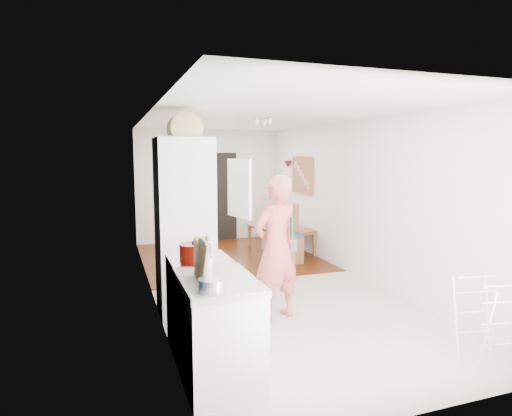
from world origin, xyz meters
TOP-DOWN VIEW (x-y plane):
  - room_shell at (0.00, 0.00)m, footprint 3.20×7.00m
  - floor at (0.00, 0.00)m, footprint 3.20×7.00m
  - wood_floor_overlay at (0.00, 1.85)m, footprint 3.20×3.30m
  - sage_wall_panel at (-1.59, -2.00)m, footprint 0.02×3.00m
  - tile_splashback at (-1.59, -2.55)m, footprint 0.02×1.90m
  - doorway_recess at (0.20, 3.48)m, footprint 0.90×0.04m
  - base_cabinet at (-1.30, -2.55)m, footprint 0.60×0.90m
  - worktop at (-1.30, -2.55)m, footprint 0.62×0.92m
  - range_cooker at (-1.30, -1.80)m, footprint 0.60×0.60m
  - cooker_top at (-1.30, -1.80)m, footprint 0.60×0.60m
  - fridge_housing at (-1.27, -0.78)m, footprint 0.66×0.66m
  - fridge_door at (-0.66, -1.08)m, footprint 0.14×0.56m
  - fridge_interior at (-0.96, -0.78)m, footprint 0.02×0.52m
  - pinboard at (1.58, 1.90)m, footprint 0.03×0.90m
  - pinboard_frame at (1.57, 1.90)m, footprint 0.00×0.94m
  - wall_sconce at (1.54, 2.55)m, footprint 0.18×0.18m
  - person at (-0.29, -1.35)m, footprint 0.85×0.69m
  - dining_table at (1.13, 1.89)m, footprint 0.94×1.37m
  - dining_chair at (0.94, 1.07)m, footprint 0.52×0.52m
  - stool at (0.37, 0.13)m, footprint 0.38×0.38m
  - grey_drape at (0.36, 0.15)m, footprint 0.43×0.43m
  - drying_rack at (1.15, -3.05)m, footprint 0.48×0.44m
  - bread_bin at (-1.26, -0.83)m, footprint 0.42×0.41m
  - red_casserole at (-1.37, -1.90)m, footprint 0.29×0.29m
  - steel_pan at (-1.43, -2.88)m, footprint 0.23×0.23m
  - held_bottle at (-0.14, -1.46)m, footprint 0.06×0.06m
  - bottle_a at (-1.41, -2.50)m, footprint 0.07×0.07m
  - bottle_b at (-1.36, -2.45)m, footprint 0.08×0.08m
  - bottle_c at (-1.40, -2.64)m, footprint 0.09×0.09m
  - pepper_mill_front at (-1.37, -2.16)m, footprint 0.06×0.06m
  - pepper_mill_back at (-1.38, -2.11)m, footprint 0.07×0.07m
  - chopping_boards at (-1.44, -2.59)m, footprint 0.10×0.25m

SIDE VIEW (x-z plane):
  - floor at x=0.00m, z-range -0.01..0.01m
  - wood_floor_overlay at x=0.00m, z-range 0.00..0.01m
  - dining_table at x=1.13m, z-range 0.00..0.44m
  - stool at x=0.37m, z-range 0.00..0.47m
  - drying_rack at x=1.15m, z-range 0.00..0.81m
  - base_cabinet at x=-1.30m, z-range 0.00..0.86m
  - range_cooker at x=-1.30m, z-range 0.00..0.88m
  - dining_chair at x=0.94m, z-range 0.00..1.04m
  - grey_drape at x=0.36m, z-range 0.47..0.66m
  - worktop at x=-1.30m, z-range 0.86..0.92m
  - cooker_top at x=-1.30m, z-range 0.88..0.92m
  - steel_pan at x=-1.43m, z-range 0.92..1.02m
  - doorway_recess at x=0.20m, z-range 0.00..2.00m
  - red_casserole at x=-1.37m, z-range 0.92..1.09m
  - person at x=-0.29m, z-range 0.00..2.03m
  - pepper_mill_front at x=-1.37m, z-range 0.92..1.11m
  - bottle_c at x=-1.40m, z-range 0.92..1.12m
  - pepper_mill_back at x=-1.38m, z-range 0.92..1.14m
  - bottle_b at x=-1.36m, z-range 0.92..1.20m
  - bottle_a at x=-1.41m, z-range 0.92..1.20m
  - fridge_housing at x=-1.27m, z-range 0.00..2.15m
  - chopping_boards at x=-1.44m, z-range 0.92..1.26m
  - held_bottle at x=-0.14m, z-range 0.97..1.24m
  - tile_splashback at x=-1.59m, z-range 0.90..1.40m
  - room_shell at x=0.00m, z-range 0.00..2.50m
  - fridge_door at x=-0.66m, z-range 1.20..1.90m
  - fridge_interior at x=-0.96m, z-range 1.22..1.88m
  - pinboard at x=1.58m, z-range 1.20..1.90m
  - pinboard_frame at x=1.57m, z-range 1.18..1.92m
  - wall_sconce at x=1.54m, z-range 1.67..1.83m
  - sage_wall_panel at x=-1.59m, z-range 1.20..2.50m
  - bread_bin at x=-1.26m, z-range 2.15..2.36m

